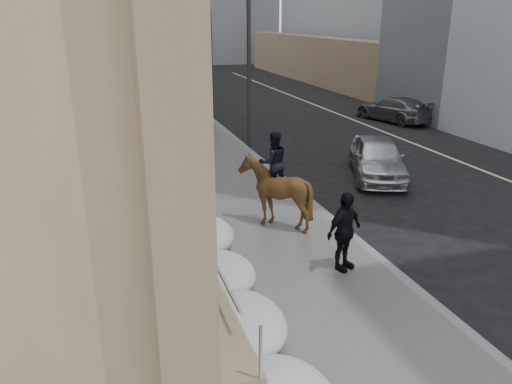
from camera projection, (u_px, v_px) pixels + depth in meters
ground at (317, 330)px, 9.58m from camera, size 140.00×140.00×0.00m
sidewalk at (206, 176)px, 18.55m from camera, size 5.00×80.00×0.12m
curb at (272, 170)px, 19.30m from camera, size 0.24×80.00×0.12m
lane_line at (444, 155)px, 21.57m from camera, size 0.15×70.00×0.01m
streetlight_mid at (245, 43)px, 21.42m from camera, size 1.71×0.24×8.00m
streetlight_far at (174, 31)px, 39.39m from camera, size 1.71×0.24×8.00m
traffic_signal at (195, 47)px, 28.61m from camera, size 4.10×0.22×6.00m
snow_bank at (175, 185)px, 16.31m from camera, size 1.70×18.10×0.76m
mounted_horse_left at (193, 184)px, 14.16m from camera, size 1.35×2.48×2.66m
mounted_horse_right at (275, 188)px, 13.75m from camera, size 1.63×1.83×2.66m
pedestrian at (344, 231)px, 11.35m from camera, size 1.20×0.87×1.89m
car_silver at (377, 157)px, 18.41m from camera, size 3.38×4.82×1.52m
car_grey at (394, 109)px, 28.37m from camera, size 3.14×5.15×1.39m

